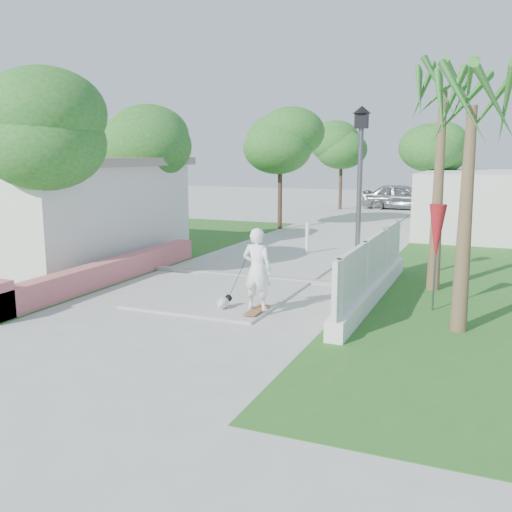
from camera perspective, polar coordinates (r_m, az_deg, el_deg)
The scene contains 21 objects.
ground at distance 10.46m, azimuth -13.12°, elevation -8.75°, with size 90.00×90.00×0.00m, color #B7B7B2.
path_strip at distance 28.77m, azimuth 10.80°, elevation 3.41°, with size 3.20×36.00×0.06m, color #B7B7B2.
curb at distance 15.51m, azimuth -0.10°, elevation -2.06°, with size 6.50×0.25×0.10m, color #999993.
grass_left at distance 20.79m, azimuth -15.94°, elevation 0.56°, with size 8.00×20.00×0.01m, color #296520.
pink_wall at distance 15.04m, azimuth -15.49°, elevation -1.81°, with size 0.45×8.20×0.80m.
house_left at distance 19.77m, azimuth -22.07°, elevation 4.50°, with size 8.40×7.40×3.23m.
lattice_fence at distance 13.50m, azimuth 11.65°, elevation -1.99°, with size 0.35×7.00×1.50m.
building_right at distance 26.05m, azimuth 23.01°, elevation 4.90°, with size 6.00×8.00×2.60m, color silver.
street_lamp at distance 13.83m, azimuth 10.29°, elevation 6.22°, with size 0.44×0.44×4.44m.
bollard at distance 19.05m, azimuth 5.13°, elevation 1.83°, with size 0.14×0.14×1.09m.
patio_umbrella at distance 12.63m, azimuth 17.63°, elevation 2.16°, with size 0.36×0.36×2.30m.
tree_left_near at distance 15.08m, azimuth -21.11°, elevation 11.34°, with size 3.60×3.60×5.28m.
tree_left_mid at distance 19.99m, azimuth -12.10°, elevation 10.41°, with size 3.20×3.20×4.85m.
tree_path_left at distance 25.54m, azimuth 2.47°, elevation 11.27°, with size 3.40×3.40×5.23m.
tree_path_right at distance 28.08m, azimuth 17.57°, elevation 10.05°, with size 3.00×3.00×4.79m.
tree_path_far at distance 35.04m, azimuth 8.57°, elevation 10.88°, with size 3.20×3.20×5.17m.
palm_far at distance 14.57m, azimuth 18.19°, elevation 14.19°, with size 1.80×1.80×5.30m.
palm_near at distance 11.19m, azimuth 20.76°, elevation 12.66°, with size 1.80×1.80×4.70m.
skateboarder at distance 11.89m, azimuth -0.05°, elevation -1.44°, with size 1.10×0.91×1.84m.
dog at distance 12.33m, azimuth -3.23°, elevation -4.64°, with size 0.32×0.50×0.35m.
parked_car at distance 35.30m, azimuth 14.38°, elevation 5.75°, with size 1.88×4.66×1.59m, color #B3B6BB.
Camera 1 is at (5.88, -7.97, 3.35)m, focal length 40.00 mm.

